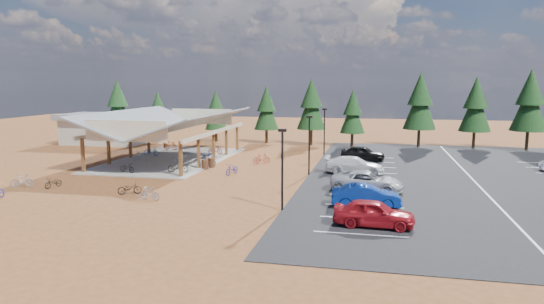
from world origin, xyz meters
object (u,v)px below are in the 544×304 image
object	(u,v)px
bike_3	(171,145)
car_2	(367,181)
bike_16	(208,161)
car_1	(366,196)
outbuilding	(106,128)
bike_5	(182,159)
trash_bin_0	(205,164)
bike_0	(127,168)
bike_2	(151,151)
bike_8	(53,182)
car_3	(355,165)
bike_1	(140,156)
trash_bin_1	(211,163)
car_4	(363,153)
lamp_post_1	(309,141)
bike_13	(150,193)
lamp_post_2	(324,128)
bike_4	(178,167)
lamp_post_0	(282,164)
bike_15	(262,158)
car_0	(374,213)
bike_6	(206,155)
bike_7	(215,150)
bike_pavilion	(170,123)
bike_14	(232,169)
bike_9	(22,180)

from	to	relation	value
bike_3	car_2	world-z (taller)	car_2
bike_16	car_1	world-z (taller)	car_1
outbuilding	bike_5	distance (m)	21.43
trash_bin_0	bike_0	distance (m)	6.89
bike_2	bike_3	size ratio (longest dim) A/B	1.04
bike_8	car_3	bearing A→B (deg)	37.82
bike_1	car_3	distance (m)	21.41
trash_bin_0	trash_bin_1	bearing A→B (deg)	77.39
bike_8	car_4	xyz separation A→B (m)	(22.63, 17.99, 0.39)
bike_1	car_1	size ratio (longest dim) A/B	0.40
outbuilding	bike_0	distance (m)	23.07
lamp_post_1	bike_13	distance (m)	14.86
lamp_post_2	bike_4	xyz separation A→B (m)	(-11.36, -13.80, -2.40)
lamp_post_0	bike_1	size ratio (longest dim) A/B	2.96
bike_2	bike_15	size ratio (longest dim) A/B	1.07
lamp_post_1	bike_2	distance (m)	19.46
car_2	car_0	bearing A→B (deg)	-170.91
bike_0	bike_6	size ratio (longest dim) A/B	1.03
bike_7	car_2	bearing A→B (deg)	-122.58
bike_pavilion	bike_5	xyz separation A→B (m)	(2.33, -2.81, -3.20)
lamp_post_2	trash_bin_0	size ratio (longest dim) A/B	5.71
car_3	lamp_post_0	bearing A→B (deg)	163.63
bike_7	bike_15	bearing A→B (deg)	-115.70
bike_1	bike_2	xyz separation A→B (m)	(-0.59, 3.66, -0.04)
bike_4	car_0	size ratio (longest dim) A/B	0.41
bike_8	car_1	xyz separation A→B (m)	(23.44, -0.93, 0.36)
car_1	bike_14	bearing A→B (deg)	48.34
bike_8	bike_16	distance (m)	14.41
bike_6	lamp_post_1	bearing A→B (deg)	-105.75
trash_bin_1	car_2	distance (m)	16.36
outbuilding	lamp_post_0	size ratio (longest dim) A/B	2.14
bike_16	car_1	bearing A→B (deg)	67.61
bike_9	lamp_post_2	bearing A→B (deg)	-66.55
lamp_post_1	car_4	world-z (taller)	lamp_post_1
bike_6	car_4	bearing A→B (deg)	-68.80
lamp_post_2	trash_bin_1	bearing A→B (deg)	-132.97
bike_0	car_3	world-z (taller)	car_3
bike_1	bike_14	size ratio (longest dim) A/B	0.91
bike_15	lamp_post_0	bearing A→B (deg)	172.53
bike_6	bike_1	bearing A→B (deg)	129.73
bike_2	car_4	xyz separation A→B (m)	(22.40, 1.99, 0.21)
bike_7	bike_16	size ratio (longest dim) A/B	1.00
bike_2	bike_9	size ratio (longest dim) A/B	1.08
bike_6	car_0	size ratio (longest dim) A/B	0.34
bike_pavilion	bike_3	world-z (taller)	bike_pavilion
bike_13	bike_9	bearing A→B (deg)	-91.39
lamp_post_2	car_3	size ratio (longest dim) A/B	1.00
lamp_post_0	bike_8	bearing A→B (deg)	171.43
trash_bin_0	bike_8	world-z (taller)	trash_bin_0
bike_pavilion	car_3	bearing A→B (deg)	-10.98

